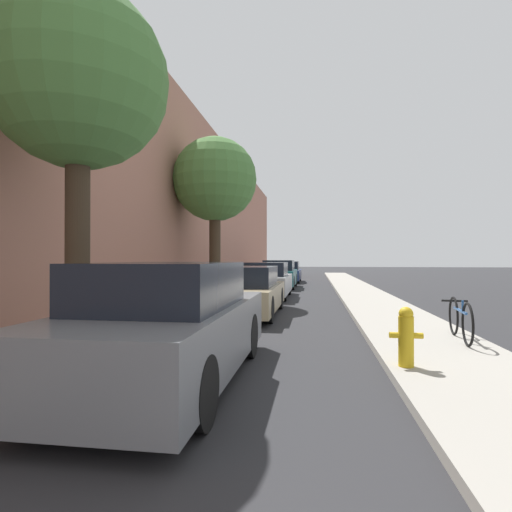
{
  "coord_description": "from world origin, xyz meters",
  "views": [
    {
      "loc": [
        0.96,
        1.36,
        1.53
      ],
      "look_at": [
        -0.37,
        10.41,
        1.59
      ],
      "focal_mm": 28.22,
      "sensor_mm": 36.0,
      "label": 1
    }
  ],
  "objects_px": {
    "parked_car_champagne": "(246,292)",
    "parked_car_navy": "(287,272)",
    "street_tree_near": "(78,82)",
    "parked_car_grey": "(170,325)",
    "parked_car_teal": "(279,275)",
    "street_tree_far": "(215,181)",
    "bicycle": "(460,319)",
    "fire_hydrant": "(406,336)",
    "parked_car_silver": "(265,281)"
  },
  "relations": [
    {
      "from": "parked_car_teal",
      "to": "parked_car_navy",
      "type": "height_order",
      "value": "parked_car_teal"
    },
    {
      "from": "fire_hydrant",
      "to": "bicycle",
      "type": "distance_m",
      "value": 2.3
    },
    {
      "from": "parked_car_navy",
      "to": "fire_hydrant",
      "type": "relative_size",
      "value": 5.2
    },
    {
      "from": "parked_car_champagne",
      "to": "parked_car_teal",
      "type": "bearing_deg",
      "value": 89.92
    },
    {
      "from": "parked_car_teal",
      "to": "bicycle",
      "type": "distance_m",
      "value": 14.14
    },
    {
      "from": "parked_car_silver",
      "to": "parked_car_teal",
      "type": "relative_size",
      "value": 1.01
    },
    {
      "from": "parked_car_navy",
      "to": "parked_car_teal",
      "type": "bearing_deg",
      "value": -90.37
    },
    {
      "from": "parked_car_silver",
      "to": "parked_car_teal",
      "type": "xyz_separation_m",
      "value": [
        0.12,
        5.16,
        0.02
      ]
    },
    {
      "from": "parked_car_navy",
      "to": "bicycle",
      "type": "bearing_deg",
      "value": -77.03
    },
    {
      "from": "bicycle",
      "to": "parked_car_champagne",
      "type": "bearing_deg",
      "value": 148.59
    },
    {
      "from": "parked_car_grey",
      "to": "parked_car_champagne",
      "type": "distance_m",
      "value": 5.98
    },
    {
      "from": "parked_car_grey",
      "to": "parked_car_champagne",
      "type": "height_order",
      "value": "parked_car_grey"
    },
    {
      "from": "parked_car_grey",
      "to": "street_tree_far",
      "type": "relative_size",
      "value": 0.75
    },
    {
      "from": "parked_car_champagne",
      "to": "parked_car_navy",
      "type": "distance_m",
      "value": 15.24
    },
    {
      "from": "street_tree_far",
      "to": "fire_hydrant",
      "type": "height_order",
      "value": "street_tree_far"
    },
    {
      "from": "parked_car_grey",
      "to": "fire_hydrant",
      "type": "distance_m",
      "value": 3.05
    },
    {
      "from": "parked_car_teal",
      "to": "fire_hydrant",
      "type": "xyz_separation_m",
      "value": [
        3.02,
        -15.36,
        -0.17
      ]
    },
    {
      "from": "bicycle",
      "to": "parked_car_grey",
      "type": "bearing_deg",
      "value": -142.04
    },
    {
      "from": "parked_car_silver",
      "to": "street_tree_near",
      "type": "distance_m",
      "value": 11.0
    },
    {
      "from": "parked_car_grey",
      "to": "street_tree_near",
      "type": "bearing_deg",
      "value": 160.89
    },
    {
      "from": "parked_car_champagne",
      "to": "parked_car_teal",
      "type": "distance_m",
      "value": 10.1
    },
    {
      "from": "parked_car_navy",
      "to": "street_tree_far",
      "type": "xyz_separation_m",
      "value": [
        -1.73,
        -12.07,
        3.67
      ]
    },
    {
      "from": "street_tree_near",
      "to": "parked_car_silver",
      "type": "bearing_deg",
      "value": 82.23
    },
    {
      "from": "street_tree_far",
      "to": "fire_hydrant",
      "type": "xyz_separation_m",
      "value": [
        4.71,
        -8.44,
        -3.79
      ]
    },
    {
      "from": "fire_hydrant",
      "to": "parked_car_silver",
      "type": "bearing_deg",
      "value": 107.12
    },
    {
      "from": "parked_car_grey",
      "to": "parked_car_teal",
      "type": "bearing_deg",
      "value": 90.22
    },
    {
      "from": "parked_car_silver",
      "to": "street_tree_far",
      "type": "distance_m",
      "value": 4.34
    },
    {
      "from": "parked_car_champagne",
      "to": "parked_car_navy",
      "type": "relative_size",
      "value": 1.09
    },
    {
      "from": "parked_car_navy",
      "to": "bicycle",
      "type": "relative_size",
      "value": 2.35
    },
    {
      "from": "parked_car_grey",
      "to": "street_tree_far",
      "type": "height_order",
      "value": "street_tree_far"
    },
    {
      "from": "parked_car_silver",
      "to": "parked_car_navy",
      "type": "relative_size",
      "value": 1.04
    },
    {
      "from": "parked_car_champagne",
      "to": "parked_car_grey",
      "type": "bearing_deg",
      "value": -89.28
    },
    {
      "from": "fire_hydrant",
      "to": "street_tree_far",
      "type": "bearing_deg",
      "value": 119.16
    },
    {
      "from": "parked_car_navy",
      "to": "street_tree_near",
      "type": "bearing_deg",
      "value": -94.35
    },
    {
      "from": "parked_car_teal",
      "to": "fire_hydrant",
      "type": "distance_m",
      "value": 15.66
    },
    {
      "from": "bicycle",
      "to": "street_tree_far",
      "type": "bearing_deg",
      "value": 139.02
    },
    {
      "from": "parked_car_champagne",
      "to": "parked_car_silver",
      "type": "height_order",
      "value": "parked_car_silver"
    },
    {
      "from": "parked_car_champagne",
      "to": "bicycle",
      "type": "xyz_separation_m",
      "value": [
        4.33,
        -3.37,
        -0.15
      ]
    },
    {
      "from": "parked_car_champagne",
      "to": "bicycle",
      "type": "height_order",
      "value": "parked_car_champagne"
    },
    {
      "from": "parked_car_navy",
      "to": "fire_hydrant",
      "type": "bearing_deg",
      "value": -81.72
    },
    {
      "from": "parked_car_teal",
      "to": "street_tree_far",
      "type": "xyz_separation_m",
      "value": [
        -1.69,
        -6.92,
        3.62
      ]
    },
    {
      "from": "parked_car_silver",
      "to": "parked_car_grey",
      "type": "bearing_deg",
      "value": -89.02
    },
    {
      "from": "parked_car_champagne",
      "to": "parked_car_navy",
      "type": "height_order",
      "value": "parked_car_navy"
    },
    {
      "from": "parked_car_silver",
      "to": "bicycle",
      "type": "distance_m",
      "value": 9.43
    },
    {
      "from": "parked_car_grey",
      "to": "parked_car_silver",
      "type": "distance_m",
      "value": 10.92
    },
    {
      "from": "bicycle",
      "to": "street_tree_near",
      "type": "bearing_deg",
      "value": -154.22
    },
    {
      "from": "street_tree_near",
      "to": "parked_car_navy",
      "type": "bearing_deg",
      "value": 85.65
    },
    {
      "from": "parked_car_grey",
      "to": "parked_car_silver",
      "type": "bearing_deg",
      "value": 90.98
    },
    {
      "from": "street_tree_near",
      "to": "bicycle",
      "type": "xyz_separation_m",
      "value": [
        5.86,
        2.06,
        -3.59
      ]
    },
    {
      "from": "street_tree_near",
      "to": "fire_hydrant",
      "type": "height_order",
      "value": "street_tree_near"
    }
  ]
}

